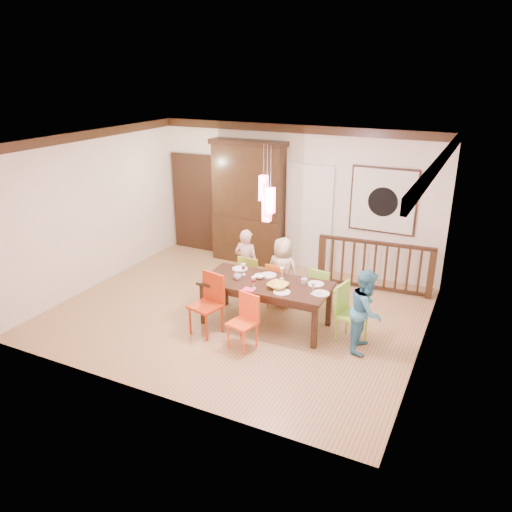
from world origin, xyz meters
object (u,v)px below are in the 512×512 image
at_px(china_hutch, 248,202).
at_px(balustrade, 375,265).
at_px(person_far_left, 246,264).
at_px(person_far_mid, 282,272).
at_px(chair_far_left, 252,273).
at_px(person_end_right, 366,311).
at_px(chair_end_right, 353,310).
at_px(dining_table, 266,287).

relative_size(china_hutch, balustrade, 1.20).
distance_m(person_far_left, person_far_mid, 0.70).
height_order(chair_far_left, balustrade, balustrade).
relative_size(chair_far_left, person_end_right, 0.67).
relative_size(china_hutch, person_far_left, 2.00).
xyz_separation_m(chair_far_left, chair_end_right, (2.04, -0.72, 0.04)).
distance_m(person_far_left, person_end_right, 2.54).
xyz_separation_m(dining_table, person_far_mid, (-0.06, 0.80, -0.05)).
relative_size(balustrade, person_far_left, 1.67).
relative_size(chair_far_left, china_hutch, 0.33).
height_order(balustrade, person_end_right, person_end_right).
relative_size(chair_end_right, person_far_left, 0.71).
bearing_deg(chair_far_left, person_far_mid, 179.78).
bearing_deg(chair_end_right, person_far_left, 82.64).
bearing_deg(chair_far_left, chair_end_right, 159.49).
distance_m(dining_table, person_far_left, 1.12).
bearing_deg(person_end_right, china_hutch, 47.47).
height_order(dining_table, chair_end_right, chair_end_right).
bearing_deg(balustrade, person_end_right, -84.37).
distance_m(dining_table, person_end_right, 1.62).
relative_size(dining_table, china_hutch, 0.80).
xyz_separation_m(china_hutch, person_far_mid, (1.50, -1.67, -0.67)).
relative_size(chair_far_left, chair_end_right, 0.91).
bearing_deg(person_end_right, balustrade, 5.79).
relative_size(person_far_left, person_far_mid, 1.04).
xyz_separation_m(balustrade, person_end_right, (0.38, -2.17, 0.13)).
bearing_deg(chair_end_right, person_far_mid, 74.85).
bearing_deg(chair_end_right, person_end_right, -106.51).
xyz_separation_m(balustrade, person_far_mid, (-1.30, -1.32, 0.12)).
bearing_deg(chair_far_left, person_end_right, 158.57).
xyz_separation_m(chair_far_left, person_end_right, (2.27, -0.84, 0.15)).
bearing_deg(person_end_right, chair_end_right, 57.91).
bearing_deg(balustrade, china_hutch, 168.57).
distance_m(chair_end_right, balustrade, 2.05).
distance_m(dining_table, chair_far_left, 1.04).
height_order(chair_far_left, china_hutch, china_hutch).
relative_size(dining_table, balustrade, 0.97).
height_order(chair_end_right, person_far_mid, person_far_mid).
height_order(chair_end_right, balustrade, balustrade).
xyz_separation_m(person_far_mid, person_end_right, (1.69, -0.85, 0.01)).
bearing_deg(chair_end_right, balustrade, 15.65).
xyz_separation_m(dining_table, person_end_right, (1.62, -0.04, -0.04)).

